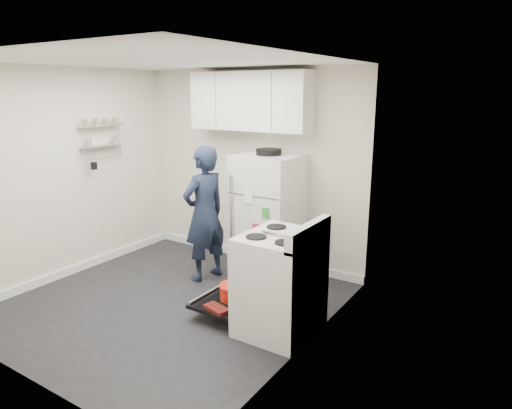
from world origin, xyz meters
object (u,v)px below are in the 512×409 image
Objects in this scene: refrigerator at (268,216)px; person at (205,214)px; electric_range at (279,284)px; open_oven_door at (231,296)px.

person is (-0.58, -0.50, 0.05)m from refrigerator.
refrigerator is at bearing 142.83° from person.
refrigerator is (-0.79, 1.10, 0.29)m from electric_range.
electric_range is 1.50× the size of open_oven_door.
open_oven_door is 1.24m from refrigerator.
person reaches higher than electric_range.
open_oven_door is at bearing -78.65° from refrigerator.
electric_range is 1.38m from refrigerator.
refrigerator is 0.97× the size of person.
refrigerator is at bearing 125.58° from electric_range.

